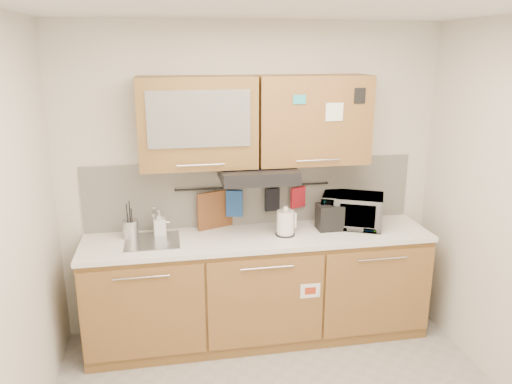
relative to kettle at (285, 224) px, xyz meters
name	(u,v)px	position (x,y,z in m)	size (l,w,h in m)	color
ceiling	(304,1)	(-0.21, -1.16, 1.58)	(3.20, 3.20, 0.00)	white
wall_back	(252,181)	(-0.21, 0.34, 0.28)	(3.20, 3.20, 0.00)	silver
base_cabinet	(259,293)	(-0.21, 0.03, -0.61)	(2.80, 0.64, 0.88)	olive
countertop	(259,238)	(-0.21, 0.03, -0.12)	(2.82, 0.62, 0.04)	white
backsplash	(253,192)	(-0.21, 0.33, 0.18)	(2.80, 0.02, 0.56)	silver
upper_cabinets	(256,121)	(-0.22, 0.16, 0.81)	(1.82, 0.37, 0.70)	olive
range_hood	(258,174)	(-0.21, 0.09, 0.40)	(0.60, 0.46, 0.10)	black
sink	(153,241)	(-1.06, 0.05, -0.09)	(0.42, 0.40, 0.26)	silver
utensil_rail	(253,187)	(-0.21, 0.29, 0.24)	(0.02, 0.02, 1.30)	black
utensil_crock	(131,229)	(-1.23, 0.14, -0.02)	(0.15, 0.15, 0.31)	#B0B0B5
kettle	(285,224)	(0.00, 0.00, 0.00)	(0.18, 0.17, 0.25)	white
toaster	(334,216)	(0.43, 0.07, 0.01)	(0.28, 0.17, 0.21)	black
microwave	(352,210)	(0.61, 0.11, 0.04)	(0.50, 0.34, 0.28)	#999999
soap_bottle	(159,223)	(-1.00, 0.18, 0.01)	(0.09, 0.10, 0.21)	#999999
cutting_board	(216,215)	(-0.53, 0.27, 0.02)	(0.33, 0.02, 0.41)	brown
oven_mitt	(234,203)	(-0.38, 0.27, 0.11)	(0.14, 0.03, 0.23)	navy
dark_pouch	(272,200)	(-0.05, 0.27, 0.13)	(0.12, 0.04, 0.20)	black
pot_holder	(298,197)	(0.18, 0.27, 0.13)	(0.15, 0.02, 0.18)	#AC1723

